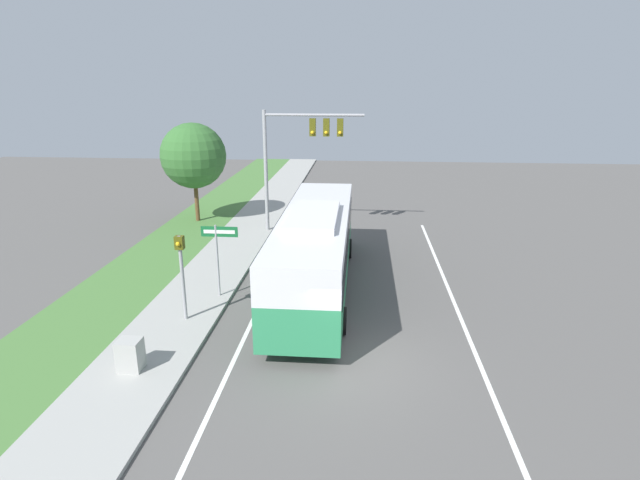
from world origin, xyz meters
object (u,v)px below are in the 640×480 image
(bus, at_px, (316,244))
(pedestrian_signal, at_px, (181,265))
(signal_gantry, at_px, (298,145))
(utility_cabinet, at_px, (130,355))
(street_sign, at_px, (218,248))

(bus, relative_size, pedestrian_signal, 3.92)
(signal_gantry, relative_size, utility_cabinet, 7.23)
(signal_gantry, height_order, pedestrian_signal, signal_gantry)
(bus, height_order, signal_gantry, signal_gantry)
(pedestrian_signal, xyz_separation_m, utility_cabinet, (-0.45, -3.21, -1.52))
(pedestrian_signal, bearing_deg, signal_gantry, 76.96)
(bus, relative_size, utility_cabinet, 13.33)
(bus, bearing_deg, utility_cabinet, -125.14)
(pedestrian_signal, bearing_deg, bus, 38.82)
(bus, height_order, utility_cabinet, bus)
(bus, height_order, street_sign, bus)
(pedestrian_signal, distance_m, utility_cabinet, 3.58)
(bus, xyz_separation_m, signal_gantry, (-1.60, 7.70, 2.92))
(pedestrian_signal, relative_size, street_sign, 1.07)
(signal_gantry, xyz_separation_m, pedestrian_signal, (-2.56, -11.05, -2.66))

